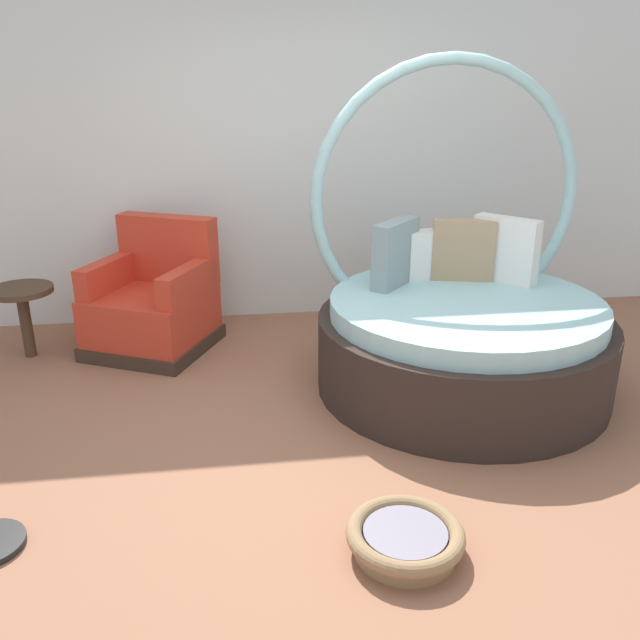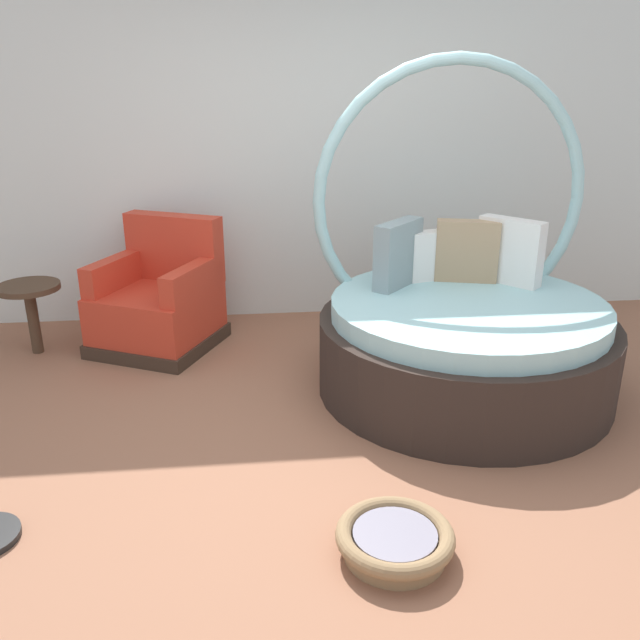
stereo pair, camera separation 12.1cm
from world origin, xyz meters
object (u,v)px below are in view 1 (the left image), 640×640
at_px(pet_basket, 405,538).
at_px(side_table, 22,300).
at_px(red_armchair, 154,304).
at_px(round_daybed, 460,324).

distance_m(pet_basket, side_table, 3.26).
height_order(red_armchair, pet_basket, red_armchair).
bearing_deg(side_table, round_daybed, -16.20).
bearing_deg(round_daybed, red_armchair, 155.83).
bearing_deg(pet_basket, round_daybed, 64.03).
xyz_separation_m(round_daybed, red_armchair, (-2.02, 0.91, -0.08)).
relative_size(pet_basket, side_table, 0.98).
height_order(red_armchair, side_table, red_armchair).
relative_size(red_armchair, side_table, 2.05).
relative_size(round_daybed, side_table, 3.96).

